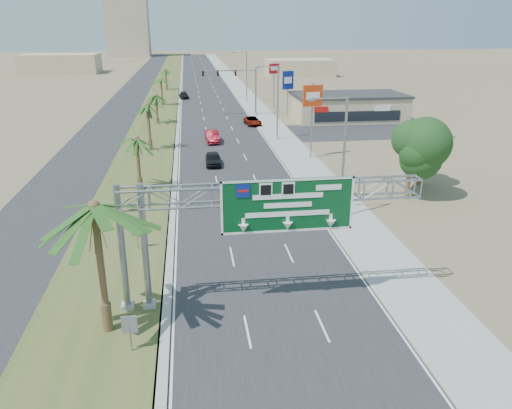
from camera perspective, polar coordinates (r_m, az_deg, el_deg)
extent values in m
cube|color=#28282B|center=(126.06, -5.73, 12.95)|extent=(12.00, 300.00, 0.02)
cube|color=#9E9B93|center=(126.65, -1.79, 13.09)|extent=(4.00, 300.00, 0.10)
cube|color=#415324|center=(126.09, -10.39, 12.75)|extent=(7.00, 300.00, 0.12)
cube|color=#28282B|center=(126.60, -13.63, 12.53)|extent=(8.00, 300.00, 0.02)
cylinder|color=gray|center=(27.68, -12.57, -4.97)|extent=(0.36, 0.36, 7.40)
cylinder|color=gray|center=(27.82, -15.04, -5.06)|extent=(0.36, 0.36, 7.40)
cube|color=#9E9B93|center=(29.30, -12.05, -11.20)|extent=(0.70, 0.70, 0.40)
cube|color=#9E9B93|center=(29.44, -14.42, -11.26)|extent=(0.70, 0.70, 0.40)
cube|color=#07421C|center=(26.71, 3.63, -0.10)|extent=(7.20, 0.12, 3.00)
cube|color=navy|center=(25.97, -1.49, 1.56)|extent=(0.75, 0.03, 0.75)
cone|color=white|center=(27.05, 3.61, -2.45)|extent=(0.56, 0.56, 0.45)
cylinder|color=brown|center=(26.26, -17.24, -7.34)|extent=(0.36, 0.36, 7.00)
cylinder|color=brown|center=(27.54, -16.66, -12.28)|extent=(0.54, 0.54, 1.68)
cylinder|color=brown|center=(48.99, -13.29, 4.45)|extent=(0.36, 0.36, 5.00)
cylinder|color=brown|center=(49.51, -13.12, 2.33)|extent=(0.54, 0.54, 1.20)
cylinder|color=brown|center=(64.44, -12.12, 8.55)|extent=(0.36, 0.36, 5.80)
cylinder|color=brown|center=(64.89, -11.98, 6.65)|extent=(0.54, 0.54, 1.39)
cylinder|color=brown|center=(82.24, -11.26, 10.55)|extent=(0.36, 0.36, 4.50)
cylinder|color=brown|center=(82.52, -11.18, 9.38)|extent=(0.54, 0.54, 1.08)
cylinder|color=brown|center=(100.97, -10.72, 12.47)|extent=(0.36, 0.36, 5.20)
cylinder|color=brown|center=(101.24, -10.65, 11.36)|extent=(0.54, 0.54, 1.25)
cylinder|color=brown|center=(125.81, -10.23, 13.82)|extent=(0.36, 0.36, 4.80)
cylinder|color=brown|center=(126.01, -10.17, 13.00)|extent=(0.54, 0.54, 1.15)
cylinder|color=gray|center=(40.27, 9.99, 5.06)|extent=(0.20, 0.20, 10.00)
cylinder|color=gray|center=(38.93, 8.41, 11.93)|extent=(2.80, 0.12, 0.12)
cube|color=slate|center=(38.58, 6.36, 11.79)|extent=(0.50, 0.22, 0.18)
cylinder|color=#9E9B93|center=(41.72, 9.60, -1.26)|extent=(0.44, 0.44, 0.50)
cylinder|color=gray|center=(68.89, 2.49, 11.46)|extent=(0.20, 0.20, 10.00)
cylinder|color=gray|center=(68.11, 1.35, 15.48)|extent=(2.80, 0.12, 0.12)
cube|color=slate|center=(67.92, 0.14, 15.39)|extent=(0.50, 0.22, 0.18)
cylinder|color=#9E9B93|center=(69.75, 2.43, 7.60)|extent=(0.44, 0.44, 0.50)
cylinder|color=gray|center=(104.26, -1.07, 14.35)|extent=(0.20, 0.20, 10.00)
cylinder|color=gray|center=(103.75, -1.89, 17.01)|extent=(2.80, 0.12, 0.12)
cube|color=slate|center=(103.62, -2.70, 16.94)|extent=(0.50, 0.22, 0.18)
cylinder|color=#9E9B93|center=(104.83, -1.06, 11.77)|extent=(0.44, 0.44, 0.50)
cylinder|color=gray|center=(88.56, -0.03, 12.71)|extent=(0.28, 0.28, 8.00)
cylinder|color=gray|center=(87.65, -3.39, 15.04)|extent=(10.00, 0.18, 0.18)
cube|color=black|center=(87.61, -2.36, 14.79)|extent=(0.32, 0.18, 0.95)
cube|color=black|center=(87.38, -4.38, 14.74)|extent=(0.32, 0.18, 0.95)
cube|color=black|center=(87.27, -6.08, 14.68)|extent=(0.32, 0.18, 0.95)
sphere|color=red|center=(87.46, -2.35, 14.98)|extent=(0.22, 0.22, 0.22)
imported|color=black|center=(88.23, -0.03, 14.65)|extent=(0.16, 0.16, 0.60)
cylinder|color=#9E9B93|center=(89.10, -0.03, 10.35)|extent=(0.56, 0.56, 0.60)
cube|color=tan|center=(86.31, 10.49, 10.86)|extent=(18.00, 10.00, 4.00)
cylinder|color=brown|center=(47.35, 17.03, 2.88)|extent=(0.44, 0.44, 3.90)
sphere|color=#113314|center=(46.69, 17.35, 5.92)|extent=(4.50, 4.50, 4.50)
cylinder|color=brown|center=(52.16, 18.24, 3.94)|extent=(0.44, 0.44, 3.30)
sphere|color=#113314|center=(51.64, 18.50, 6.28)|extent=(3.50, 3.50, 3.50)
cylinder|color=gray|center=(25.64, -14.13, -14.48)|extent=(0.08, 0.08, 1.80)
cube|color=slate|center=(25.25, -14.27, -13.17)|extent=(0.75, 0.06, 0.95)
cylinder|color=gray|center=(36.22, -13.38, -3.78)|extent=(0.08, 0.08, 1.80)
cube|color=slate|center=(35.95, -13.47, -2.76)|extent=(0.75, 0.06, 0.95)
cube|color=tan|center=(266.50, -14.50, 19.86)|extent=(20.00, 16.00, 35.00)
cube|color=tan|center=(180.09, -21.41, 14.76)|extent=(24.00, 14.00, 6.00)
cube|color=tan|center=(159.37, 5.01, 15.32)|extent=(20.00, 12.00, 5.00)
imported|color=black|center=(56.97, -4.92, 5.22)|extent=(1.78, 4.30, 1.46)
imported|color=maroon|center=(68.40, -5.04, 7.76)|extent=(1.91, 4.88, 1.58)
imported|color=gray|center=(80.14, -0.39, 9.52)|extent=(2.61, 4.85, 1.29)
imported|color=black|center=(110.99, -8.26, 12.24)|extent=(2.23, 4.65, 1.31)
cylinder|color=gray|center=(59.47, 6.38, 9.40)|extent=(0.20, 0.20, 8.77)
cube|color=red|center=(59.01, 6.49, 12.25)|extent=(2.41, 0.79, 2.40)
cube|color=white|center=(58.84, 6.54, 12.23)|extent=(1.65, 0.39, 0.84)
cylinder|color=gray|center=(86.84, 3.64, 12.51)|extent=(0.20, 0.20, 7.94)
cube|color=navy|center=(86.57, 3.67, 14.00)|extent=(1.99, 0.91, 3.00)
cube|color=white|center=(86.40, 3.70, 13.99)|extent=(1.34, 0.48, 1.05)
cylinder|color=gray|center=(97.27, 2.06, 13.45)|extent=(0.20, 0.20, 8.35)
cube|color=red|center=(96.97, 2.08, 15.26)|extent=(2.13, 1.17, 1.80)
cube|color=white|center=(96.79, 2.10, 15.25)|extent=(1.42, 0.66, 0.63)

